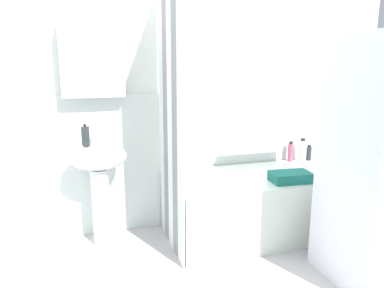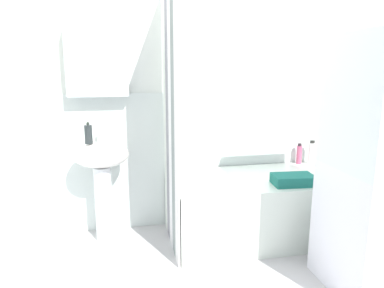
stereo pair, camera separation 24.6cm
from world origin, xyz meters
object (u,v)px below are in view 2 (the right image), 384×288
(soap_dispenser, at_px, (88,134))
(lotion_bottle, at_px, (319,156))
(body_wash_bottle, at_px, (299,154))
(sink, at_px, (102,170))
(bathtub, at_px, (264,206))
(towel_folded, at_px, (293,180))
(shampoo_bottle, at_px, (312,153))

(soap_dispenser, height_order, lotion_bottle, soap_dispenser)
(body_wash_bottle, bearing_deg, lotion_bottle, -3.89)
(sink, xyz_separation_m, bathtub, (1.32, -0.18, -0.35))
(bathtub, xyz_separation_m, body_wash_bottle, (0.47, 0.32, 0.35))
(soap_dispenser, relative_size, towel_folded, 0.54)
(bathtub, bearing_deg, lotion_bottle, 24.82)
(body_wash_bottle, height_order, towel_folded, body_wash_bottle)
(sink, bearing_deg, soap_dispenser, -168.50)
(bathtub, relative_size, shampoo_bottle, 6.79)
(lotion_bottle, xyz_separation_m, body_wash_bottle, (-0.20, 0.01, 0.02))
(bathtub, bearing_deg, body_wash_bottle, 34.36)
(body_wash_bottle, bearing_deg, shampoo_bottle, -19.54)
(bathtub, height_order, shampoo_bottle, shampoo_bottle)
(bathtub, bearing_deg, soap_dispenser, 173.25)
(shampoo_bottle, xyz_separation_m, towel_folded, (-0.44, -0.52, -0.07))
(shampoo_bottle, relative_size, body_wash_bottle, 1.16)
(bathtub, xyz_separation_m, shampoo_bottle, (0.58, 0.28, 0.37))
(soap_dispenser, bearing_deg, shampoo_bottle, 3.44)
(lotion_bottle, bearing_deg, towel_folded, -134.71)
(soap_dispenser, xyz_separation_m, towel_folded, (1.53, -0.40, -0.34))
(lotion_bottle, relative_size, towel_folded, 0.49)
(sink, xyz_separation_m, shampoo_bottle, (1.89, 0.10, 0.02))
(bathtub, distance_m, shampoo_bottle, 0.74)
(soap_dispenser, bearing_deg, sink, 11.50)
(body_wash_bottle, relative_size, towel_folded, 0.62)
(shampoo_bottle, bearing_deg, body_wash_bottle, 160.46)
(sink, relative_size, body_wash_bottle, 4.28)
(lotion_bottle, xyz_separation_m, shampoo_bottle, (-0.09, -0.02, 0.04))
(shampoo_bottle, height_order, body_wash_bottle, shampoo_bottle)
(sink, height_order, lotion_bottle, sink)
(shampoo_bottle, bearing_deg, sink, -176.92)
(body_wash_bottle, distance_m, towel_folded, 0.65)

